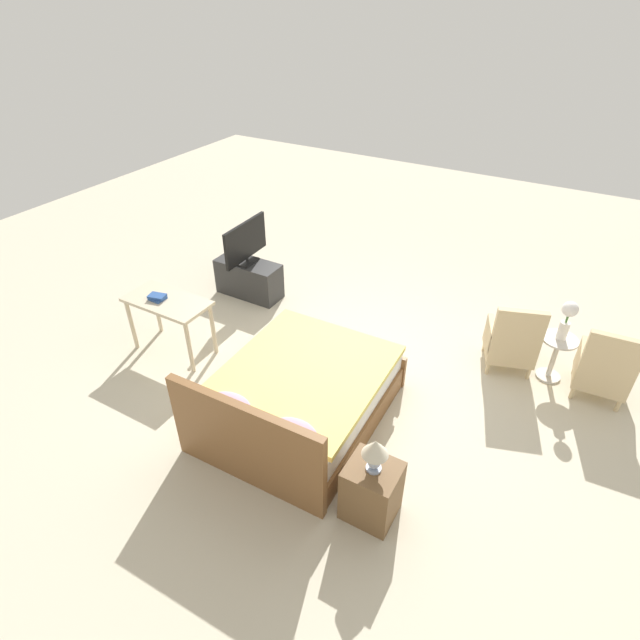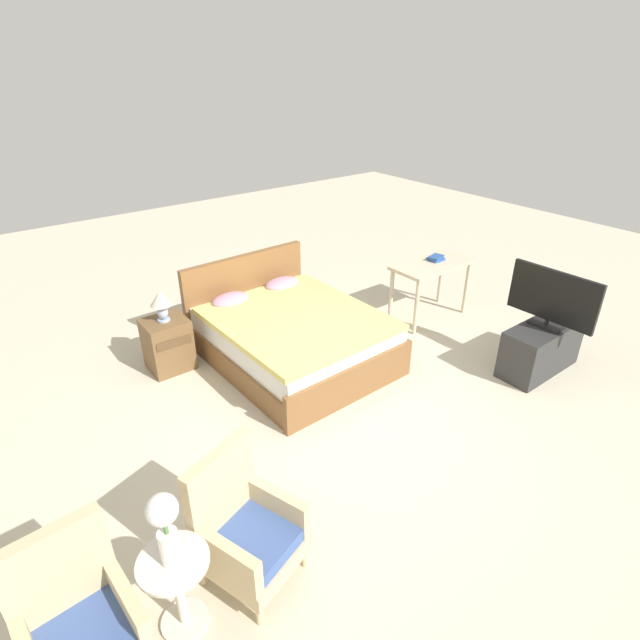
% 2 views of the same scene
% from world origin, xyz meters
% --- Properties ---
extents(ground_plane, '(16.00, 16.00, 0.00)m').
position_xyz_m(ground_plane, '(0.00, 0.00, 0.00)').
color(ground_plane, beige).
extents(bed, '(1.64, 2.02, 0.96)m').
position_xyz_m(bed, '(0.17, 0.99, 0.30)').
color(bed, brown).
rests_on(bed, ground_plane).
extents(armchair_by_window_left, '(0.57, 0.57, 0.92)m').
position_xyz_m(armchair_by_window_left, '(-2.52, -0.97, 0.37)').
color(armchair_by_window_left, '#CCB284').
rests_on(armchair_by_window_left, ground_plane).
extents(armchair_by_window_right, '(0.69, 0.69, 0.92)m').
position_xyz_m(armchair_by_window_right, '(-1.54, -0.98, 0.37)').
color(armchair_by_window_right, '#CCB284').
rests_on(armchair_by_window_right, ground_plane).
extents(side_table, '(0.40, 0.40, 0.56)m').
position_xyz_m(side_table, '(-2.02, -1.05, 0.35)').
color(side_table, beige).
rests_on(side_table, ground_plane).
extents(flower_vase, '(0.17, 0.17, 0.48)m').
position_xyz_m(flower_vase, '(-2.02, -1.05, 0.85)').
color(flower_vase, silver).
rests_on(flower_vase, side_table).
extents(nightstand, '(0.44, 0.41, 0.57)m').
position_xyz_m(nightstand, '(-0.97, 1.64, 0.29)').
color(nightstand, brown).
rests_on(nightstand, ground_plane).
extents(table_lamp, '(0.22, 0.22, 0.33)m').
position_xyz_m(table_lamp, '(-0.97, 1.64, 0.79)').
color(table_lamp, '#9EADC6').
rests_on(table_lamp, nightstand).
extents(tv_stand, '(0.96, 0.40, 0.53)m').
position_xyz_m(tv_stand, '(2.14, -0.80, 0.26)').
color(tv_stand, '#2D2D2D').
rests_on(tv_stand, ground_plane).
extents(tv_flatscreen, '(0.21, 0.91, 0.61)m').
position_xyz_m(tv_flatscreen, '(2.14, -0.80, 0.85)').
color(tv_flatscreen, black).
rests_on(tv_flatscreen, tv_stand).
extents(vanity_desk, '(1.04, 0.52, 0.74)m').
position_xyz_m(vanity_desk, '(2.14, 0.75, 0.63)').
color(vanity_desk, beige).
rests_on(vanity_desk, ground_plane).
extents(book_stack, '(0.22, 0.17, 0.06)m').
position_xyz_m(book_stack, '(2.25, 0.79, 0.77)').
color(book_stack, '#284C8E').
rests_on(book_stack, vanity_desk).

